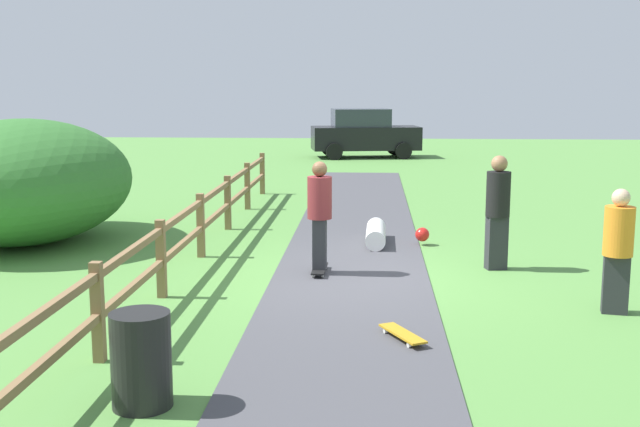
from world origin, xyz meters
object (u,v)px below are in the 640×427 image
at_px(skater_riding, 320,212).
at_px(bush_large, 23,181).
at_px(skateboard_loose, 402,334).
at_px(parked_car_black, 364,133).
at_px(trash_bin, 141,360).
at_px(bystander_black, 498,207).
at_px(skater_fallen, 380,234).
at_px(bystander_orange, 618,246).

bearing_deg(skater_riding, bush_large, 159.40).
relative_size(skateboard_loose, parked_car_black, 0.18).
bearing_deg(trash_bin, bush_large, 120.70).
xyz_separation_m(bush_large, trash_bin, (4.34, -7.30, -0.70)).
xyz_separation_m(bush_large, skateboard_loose, (6.82, -5.28, -1.07)).
xyz_separation_m(bush_large, parked_car_black, (6.16, 17.15, -0.20)).
bearing_deg(skateboard_loose, bystander_black, 66.08).
bearing_deg(trash_bin, skateboard_loose, 39.24).
distance_m(skater_fallen, bystander_black, 2.71).
height_order(skater_fallen, skateboard_loose, skater_fallen).
distance_m(bush_large, skateboard_loose, 8.69).
bearing_deg(bystander_orange, parked_car_black, 99.29).
relative_size(skater_riding, skateboard_loose, 2.19).
xyz_separation_m(skater_riding, bystander_orange, (3.97, -1.84, -0.10)).
height_order(bush_large, bystander_orange, bush_large).
bearing_deg(bush_large, bystander_orange, -22.41).
bearing_deg(bystander_black, skater_fallen, 135.48).
bearing_deg(bystander_black, trash_bin, -125.78).
xyz_separation_m(skateboard_loose, bystander_orange, (2.80, 1.31, 0.81)).
bearing_deg(skateboard_loose, skater_fallen, 92.19).
bearing_deg(parked_car_black, skater_riding, -91.52).
distance_m(skateboard_loose, bystander_black, 4.14).
relative_size(bush_large, skater_riding, 2.65).
height_order(bush_large, parked_car_black, bush_large).
relative_size(skateboard_loose, bystander_orange, 0.49).
distance_m(trash_bin, parked_car_black, 24.53).
bearing_deg(parked_car_black, skater_fallen, -88.49).
distance_m(skater_riding, bystander_orange, 4.38).
xyz_separation_m(skateboard_loose, bystander_black, (1.63, 3.69, 0.93)).
xyz_separation_m(trash_bin, skateboard_loose, (2.48, 2.03, -0.36)).
height_order(skater_riding, skateboard_loose, skater_riding).
bearing_deg(bystander_black, skater_riding, -169.26).
relative_size(trash_bin, bystander_black, 0.49).
relative_size(bush_large, bystander_orange, 2.84).
height_order(trash_bin, skater_riding, skater_riding).
xyz_separation_m(skater_fallen, parked_car_black, (-0.45, 16.93, 0.76)).
bearing_deg(bush_large, trash_bin, -59.30).
xyz_separation_m(trash_bin, skater_riding, (1.31, 5.18, 0.55)).
bearing_deg(skater_fallen, skater_riding, -112.25).
bearing_deg(bush_large, parked_car_black, 70.25).
height_order(bush_large, trash_bin, bush_large).
distance_m(skater_riding, skater_fallen, 2.66).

